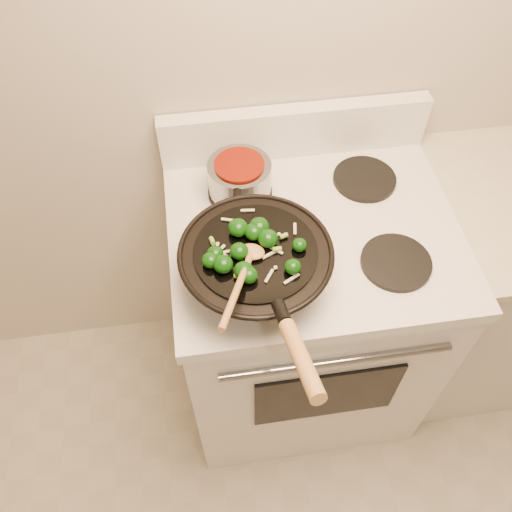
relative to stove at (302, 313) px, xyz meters
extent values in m
plane|color=beige|center=(0.16, 0.33, 0.83)|extent=(3.50, 0.00, 3.50)
cube|color=white|center=(0.00, 0.00, -0.03)|extent=(0.76, 0.64, 0.88)
cube|color=white|center=(0.00, 0.00, 0.43)|extent=(0.78, 0.66, 0.04)
cube|color=white|center=(0.00, 0.30, 0.53)|extent=(0.78, 0.05, 0.16)
cylinder|color=gray|center=(0.00, -0.33, 0.31)|extent=(0.60, 0.02, 0.02)
cube|color=black|center=(0.00, -0.33, 0.08)|extent=(0.42, 0.01, 0.28)
cylinder|color=black|center=(-0.18, -0.15, 0.46)|extent=(0.18, 0.18, 0.01)
cylinder|color=black|center=(0.18, -0.15, 0.46)|extent=(0.18, 0.18, 0.01)
cylinder|color=black|center=(-0.18, 0.15, 0.46)|extent=(0.18, 0.18, 0.01)
cylinder|color=black|center=(0.18, 0.15, 0.46)|extent=(0.18, 0.18, 0.01)
torus|color=black|center=(-0.18, -0.15, 0.57)|extent=(0.37, 0.37, 0.01)
cylinder|color=black|center=(-0.18, -0.15, 0.57)|extent=(0.29, 0.29, 0.01)
cylinder|color=black|center=(-0.16, -0.36, 0.63)|extent=(0.04, 0.07, 0.04)
cylinder|color=#AE7D44|center=(-0.14, -0.48, 0.66)|extent=(0.05, 0.19, 0.08)
ellipsoid|color=#0B3708|center=(-0.18, -0.11, 0.59)|extent=(0.04, 0.04, 0.04)
cylinder|color=#4C782B|center=(-0.17, -0.11, 0.58)|extent=(0.01, 0.02, 0.01)
ellipsoid|color=#0B3708|center=(-0.27, -0.16, 0.59)|extent=(0.04, 0.04, 0.03)
ellipsoid|color=#0B3708|center=(-0.08, -0.16, 0.59)|extent=(0.03, 0.03, 0.03)
ellipsoid|color=#0B3708|center=(-0.21, -0.09, 0.59)|extent=(0.05, 0.05, 0.04)
cylinder|color=#4C782B|center=(-0.20, -0.09, 0.58)|extent=(0.02, 0.02, 0.01)
ellipsoid|color=#0B3708|center=(-0.22, -0.16, 0.59)|extent=(0.04, 0.04, 0.04)
ellipsoid|color=#0B3708|center=(-0.26, -0.19, 0.59)|extent=(0.05, 0.05, 0.04)
ellipsoid|color=#0B3708|center=(-0.16, -0.10, 0.59)|extent=(0.05, 0.05, 0.04)
cylinder|color=#4C782B|center=(-0.15, -0.10, 0.58)|extent=(0.01, 0.01, 0.01)
ellipsoid|color=#0B3708|center=(-0.15, -0.14, 0.59)|extent=(0.05, 0.05, 0.04)
ellipsoid|color=#0B3708|center=(-0.11, -0.22, 0.59)|extent=(0.04, 0.04, 0.03)
ellipsoid|color=#0B3708|center=(-0.21, -0.23, 0.59)|extent=(0.04, 0.04, 0.04)
cylinder|color=#4C782B|center=(-0.19, -0.23, 0.58)|extent=(0.02, 0.01, 0.01)
ellipsoid|color=#0B3708|center=(-0.29, -0.18, 0.59)|extent=(0.04, 0.04, 0.03)
ellipsoid|color=#0B3708|center=(-0.22, -0.22, 0.59)|extent=(0.04, 0.04, 0.04)
cube|color=beige|center=(-0.26, -0.15, 0.58)|extent=(0.03, 0.04, 0.00)
cube|color=beige|center=(-0.21, -0.21, 0.58)|extent=(0.01, 0.04, 0.00)
cube|color=beige|center=(-0.16, -0.23, 0.58)|extent=(0.03, 0.04, 0.00)
cube|color=beige|center=(-0.08, -0.10, 0.58)|extent=(0.01, 0.03, 0.00)
cube|color=beige|center=(-0.27, -0.14, 0.58)|extent=(0.02, 0.04, 0.00)
cube|color=beige|center=(-0.26, -0.15, 0.58)|extent=(0.05, 0.01, 0.00)
cube|color=beige|center=(-0.26, -0.14, 0.58)|extent=(0.03, 0.03, 0.00)
cube|color=beige|center=(-0.13, -0.16, 0.58)|extent=(0.03, 0.03, 0.00)
cube|color=beige|center=(-0.18, -0.03, 0.58)|extent=(0.03, 0.01, 0.00)
cube|color=beige|center=(-0.23, -0.05, 0.58)|extent=(0.04, 0.02, 0.00)
cube|color=beige|center=(-0.11, -0.24, 0.58)|extent=(0.04, 0.03, 0.00)
cube|color=beige|center=(-0.15, -0.17, 0.58)|extent=(0.04, 0.02, 0.00)
cylinder|color=#70A836|center=(-0.11, -0.13, 0.58)|extent=(0.02, 0.03, 0.02)
cylinder|color=#70A836|center=(-0.23, -0.22, 0.58)|extent=(0.03, 0.01, 0.01)
cylinder|color=#70A836|center=(-0.28, -0.12, 0.58)|extent=(0.02, 0.02, 0.01)
cylinder|color=#70A836|center=(-0.13, -0.16, 0.58)|extent=(0.02, 0.03, 0.02)
cylinder|color=#70A836|center=(-0.19, -0.10, 0.58)|extent=(0.02, 0.03, 0.02)
sphere|color=beige|center=(-0.21, -0.22, 0.58)|extent=(0.01, 0.01, 0.01)
sphere|color=beige|center=(-0.14, -0.21, 0.58)|extent=(0.01, 0.01, 0.01)
sphere|color=beige|center=(-0.12, -0.12, 0.58)|extent=(0.01, 0.01, 0.01)
ellipsoid|color=#AE7D44|center=(-0.19, -0.16, 0.58)|extent=(0.07, 0.07, 0.02)
cylinder|color=#AE7D44|center=(-0.24, -0.28, 0.62)|extent=(0.11, 0.23, 0.08)
cylinder|color=gray|center=(-0.18, 0.15, 0.51)|extent=(0.17, 0.17, 0.10)
cylinder|color=#650F04|center=(-0.18, 0.15, 0.56)|extent=(0.13, 0.13, 0.01)
cylinder|color=black|center=(-0.21, 0.01, 0.55)|extent=(0.04, 0.11, 0.02)
camera|label=1|loc=(-0.29, -0.90, 1.56)|focal=38.00mm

